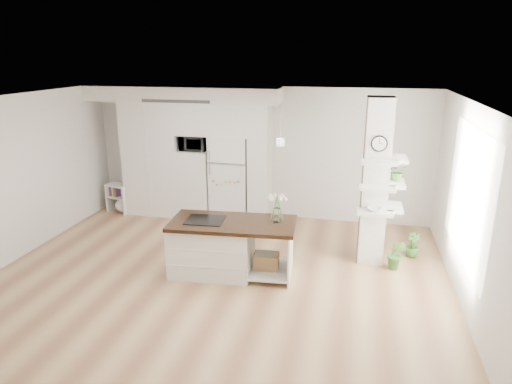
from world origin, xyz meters
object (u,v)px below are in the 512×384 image
Objects in this scene: bookshelf at (120,200)px; floor_plant_a at (396,255)px; kitchen_island at (219,245)px; refrigerator at (231,177)px.

floor_plant_a is at bearing 0.29° from bookshelf.
kitchen_island reaches higher than bookshelf.
refrigerator is 0.88× the size of kitchen_island.
refrigerator is 2.55m from kitchen_island.
kitchen_island is 3.19× the size of bookshelf.
bookshelf reaches higher than floor_plant_a.
floor_plant_a is at bearing 10.18° from kitchen_island.
refrigerator is at bearing 20.16° from bookshelf.
floor_plant_a is at bearing -28.63° from refrigerator.
refrigerator is 3.41× the size of floor_plant_a.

